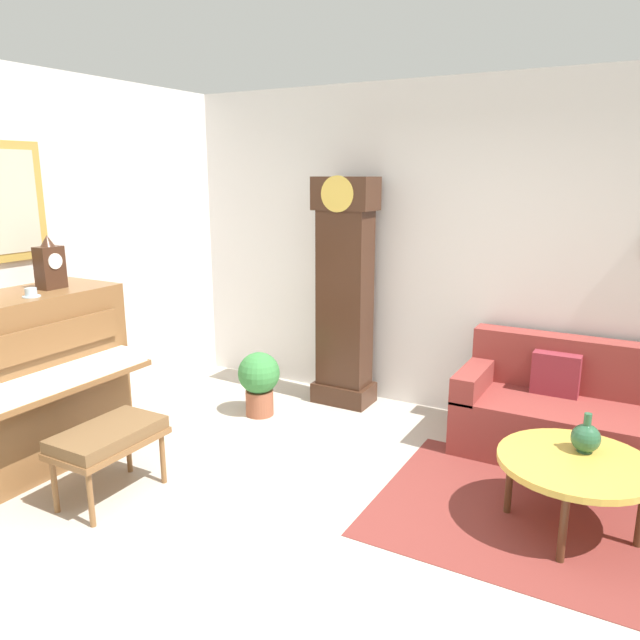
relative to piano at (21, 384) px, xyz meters
name	(u,v)px	position (x,y,z in m)	size (l,w,h in m)	color
ground_plane	(310,556)	(2.23, 0.14, -0.68)	(6.40, 6.00, 0.10)	#B2A899
wall_back	(453,252)	(2.24, 2.54, 0.77)	(5.30, 0.13, 2.80)	silver
area_rug	(553,521)	(3.38, 1.08, -0.63)	(2.10, 1.50, 0.01)	maroon
piano	(21,384)	(0.00, 0.00, 0.00)	(0.87, 1.44, 1.25)	brown
piano_bench	(108,439)	(0.83, 0.00, -0.22)	(0.42, 0.70, 0.48)	brown
grandfather_clock	(345,299)	(1.38, 2.23, 0.34)	(0.52, 0.34, 2.03)	#3D2316
couch	(593,419)	(3.48, 2.10, -0.32)	(1.90, 0.80, 0.84)	maroon
coffee_table	(576,465)	(3.47, 1.06, -0.22)	(0.88, 0.88, 0.44)	gold
mantel_clock	(50,265)	(0.00, 0.33, 0.79)	(0.13, 0.18, 0.38)	#3D2316
teacup	(31,293)	(0.14, 0.06, 0.64)	(0.12, 0.12, 0.06)	#ADC6D6
green_jug	(586,438)	(3.50, 1.19, -0.10)	(0.17, 0.17, 0.24)	#234C33
potted_plant	(259,379)	(0.88, 1.60, -0.31)	(0.36, 0.36, 0.56)	#935138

